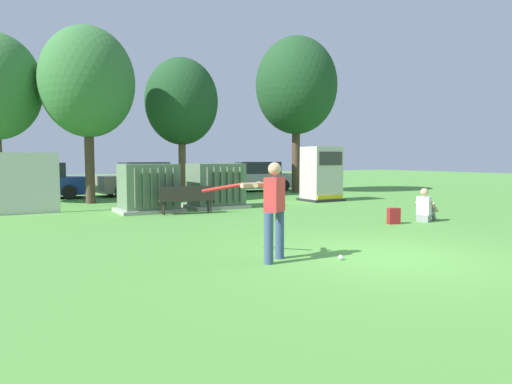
# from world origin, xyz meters

# --- Properties ---
(ground_plane) EXTENTS (96.00, 96.00, 0.00)m
(ground_plane) POSITION_xyz_m (0.00, 0.00, 0.00)
(ground_plane) COLOR #51933D
(transformer_west) EXTENTS (2.10, 1.70, 1.62)m
(transformer_west) POSITION_xyz_m (-1.77, 9.16, 0.79)
(transformer_west) COLOR #9E9B93
(transformer_west) RESTS_ON ground
(transformer_mid_west) EXTENTS (2.10, 1.70, 1.62)m
(transformer_mid_west) POSITION_xyz_m (0.75, 9.24, 0.79)
(transformer_mid_west) COLOR #9E9B93
(transformer_mid_west) RESTS_ON ground
(generator_enclosure) EXTENTS (1.60, 1.40, 2.30)m
(generator_enclosure) POSITION_xyz_m (5.80, 9.49, 1.14)
(generator_enclosure) COLOR #262626
(generator_enclosure) RESTS_ON ground
(park_bench) EXTENTS (1.84, 0.66, 0.92)m
(park_bench) POSITION_xyz_m (-0.87, 7.92, 0.54)
(park_bench) COLOR #2D2823
(park_bench) RESTS_ON ground
(batter) EXTENTS (1.14, 1.45, 1.74)m
(batter) POSITION_xyz_m (-2.04, 0.77, 0.98)
(batter) COLOR #384C75
(batter) RESTS_ON ground
(sports_ball) EXTENTS (0.09, 0.09, 0.09)m
(sports_ball) POSITION_xyz_m (-0.93, 0.22, 0.04)
(sports_ball) COLOR white
(sports_ball) RESTS_ON ground
(seated_spectator) EXTENTS (0.79, 0.64, 0.96)m
(seated_spectator) POSITION_xyz_m (4.47, 2.92, 0.38)
(seated_spectator) COLOR gray
(seated_spectator) RESTS_ON ground
(backpack) EXTENTS (0.37, 0.34, 0.44)m
(backpack) POSITION_xyz_m (3.28, 2.99, 0.21)
(backpack) COLOR maroon
(backpack) RESTS_ON ground
(tree_center_left) EXTENTS (3.66, 3.66, 6.99)m
(tree_center_left) POSITION_xyz_m (-2.98, 13.16, 4.80)
(tree_center_left) COLOR #4C3828
(tree_center_left) RESTS_ON ground
(tree_center_right) EXTENTS (3.38, 3.38, 6.46)m
(tree_center_right) POSITION_xyz_m (1.36, 14.34, 4.43)
(tree_center_right) COLOR brown
(tree_center_right) RESTS_ON ground
(tree_right) EXTENTS (4.26, 4.26, 8.15)m
(tree_right) POSITION_xyz_m (7.59, 14.01, 5.59)
(tree_right) COLOR #4C3828
(tree_right) RESTS_ON ground
(parked_car_leftmost) EXTENTS (4.26, 2.04, 1.62)m
(parked_car_leftmost) POSITION_xyz_m (-4.71, 16.42, 0.75)
(parked_car_leftmost) COLOR navy
(parked_car_leftmost) RESTS_ON ground
(parked_car_left_of_center) EXTENTS (4.37, 2.28, 1.62)m
(parked_car_left_of_center) POSITION_xyz_m (0.02, 16.41, 0.75)
(parked_car_left_of_center) COLOR gray
(parked_car_left_of_center) RESTS_ON ground
(parked_car_right_of_center) EXTENTS (4.30, 2.13, 1.62)m
(parked_car_right_of_center) POSITION_xyz_m (6.28, 15.94, 0.75)
(parked_car_right_of_center) COLOR #B2B2B7
(parked_car_right_of_center) RESTS_ON ground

